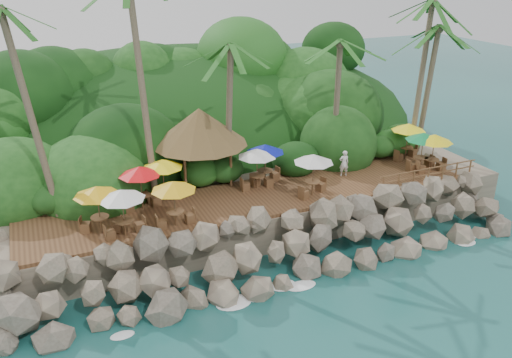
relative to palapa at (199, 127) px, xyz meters
name	(u,v)px	position (x,y,z in m)	size (l,w,h in m)	color
ground	(304,286)	(2.15, -9.40, -5.79)	(140.00, 140.00, 0.00)	#19514F
land_base	(202,160)	(2.15, 6.60, -4.74)	(32.00, 25.20, 2.10)	gray
jungle_hill	(176,143)	(2.15, 14.10, -5.79)	(44.80, 28.00, 15.40)	#143811
seawall	(287,247)	(2.15, -7.40, -4.64)	(29.00, 4.00, 2.30)	gray
terrace	(256,198)	(2.15, -3.40, -3.59)	(26.00, 5.00, 0.20)	brown
jungle_foliage	(207,178)	(2.15, 5.60, -5.79)	(44.00, 16.00, 12.00)	#143811
foam_line	(302,282)	(2.15, -9.10, -5.76)	(25.20, 0.80, 0.06)	white
palms	(282,17)	(4.89, -0.75, 6.07)	(30.75, 6.75, 13.23)	brown
palapa	(199,127)	(0.00, 0.00, 0.00)	(5.70, 5.70, 4.60)	brown
dining_clusters	(266,161)	(2.79, -3.34, -1.43)	(22.85, 5.49, 2.48)	brown
railing	(429,174)	(12.51, -5.75, -2.89)	(7.20, 0.10, 1.00)	brown
waiter	(344,163)	(8.44, -2.70, -2.66)	(0.61, 0.40, 1.66)	silver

